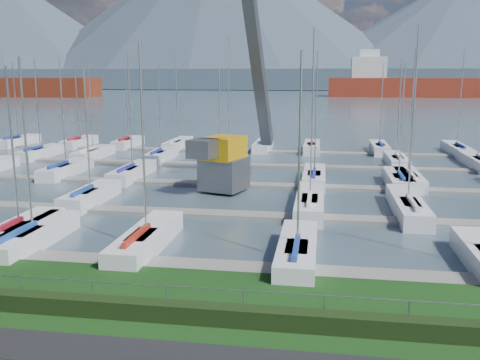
# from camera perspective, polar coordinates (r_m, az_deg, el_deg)

# --- Properties ---
(path) EXTENTS (160.00, 2.00, 0.04)m
(path) POSITION_cam_1_polar(r_m,az_deg,el_deg) (18.68, -7.46, -18.18)
(path) COLOR black
(path) RESTS_ON grass
(water) EXTENTS (800.00, 540.00, 0.20)m
(water) POSITION_cam_1_polar(r_m,az_deg,el_deg) (278.78, 7.95, 9.19)
(water) COLOR #435662
(hedge) EXTENTS (80.00, 0.70, 0.70)m
(hedge) POSITION_cam_1_polar(r_m,az_deg,el_deg) (20.75, -5.42, -13.92)
(hedge) COLOR black
(hedge) RESTS_ON grass
(fence) EXTENTS (80.00, 0.04, 0.04)m
(fence) POSITION_cam_1_polar(r_m,az_deg,el_deg) (20.76, -5.19, -11.34)
(fence) COLOR gray
(fence) RESTS_ON grass
(foothill) EXTENTS (900.00, 80.00, 12.00)m
(foothill) POSITION_cam_1_polar(r_m,az_deg,el_deg) (348.62, 8.19, 10.63)
(foothill) COLOR #465767
(foothill) RESTS_ON water
(mountains) EXTENTS (1190.00, 360.00, 115.00)m
(mountains) POSITION_cam_1_polar(r_m,az_deg,el_deg) (424.87, 9.53, 16.18)
(mountains) COLOR #3C4B58
(mountains) RESTS_ON water
(docks) EXTENTS (90.00, 41.60, 0.25)m
(docks) POSITION_cam_1_polar(r_m,az_deg,el_deg) (45.80, 2.69, -0.57)
(docks) COLOR gray
(docks) RESTS_ON water
(crane) EXTENTS (5.58, 13.48, 22.35)m
(crane) POSITION_cam_1_polar(r_m,az_deg,el_deg) (43.98, -0.87, 6.26)
(crane) COLOR slate
(crane) RESTS_ON water
(cargo_ship_mid) EXTENTS (108.04, 20.45, 21.50)m
(cargo_ship_mid) POSITION_cam_1_polar(r_m,az_deg,el_deg) (238.94, 21.53, 9.13)
(cargo_ship_mid) COLOR maroon
(cargo_ship_mid) RESTS_ON water
(sailboat_fleet) EXTENTS (76.15, 49.80, 13.52)m
(sailboat_fleet) POSITION_cam_1_polar(r_m,az_deg,el_deg) (47.45, 2.07, 6.69)
(sailboat_fleet) COLOR maroon
(sailboat_fleet) RESTS_ON water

